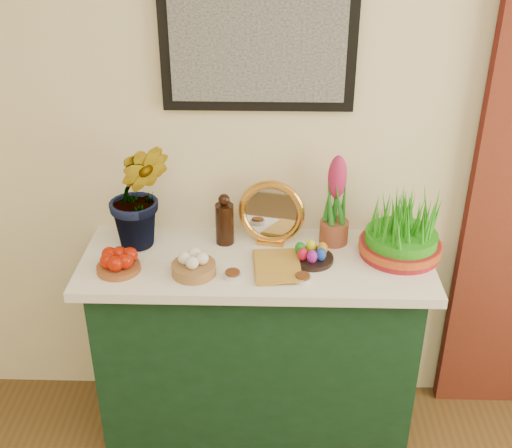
{
  "coord_description": "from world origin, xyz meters",
  "views": [
    {
      "loc": [
        -0.01,
        -0.19,
        2.23
      ],
      "look_at": [
        -0.07,
        1.95,
        1.07
      ],
      "focal_mm": 45.0,
      "sensor_mm": 36.0,
      "label": 1
    }
  ],
  "objects_px": {
    "hyacinth_green": "(138,178)",
    "sideboard": "(256,349)",
    "wheatgrass_sabzeh": "(402,229)",
    "book": "(254,266)",
    "mirror": "(271,213)"
  },
  "relations": [
    {
      "from": "sideboard",
      "to": "book",
      "type": "distance_m",
      "value": 0.49
    },
    {
      "from": "sideboard",
      "to": "wheatgrass_sabzeh",
      "type": "bearing_deg",
      "value": 4.18
    },
    {
      "from": "hyacinth_green",
      "to": "wheatgrass_sabzeh",
      "type": "xyz_separation_m",
      "value": [
        1.05,
        -0.05,
        -0.18
      ]
    },
    {
      "from": "hyacinth_green",
      "to": "wheatgrass_sabzeh",
      "type": "relative_size",
      "value": 1.82
    },
    {
      "from": "wheatgrass_sabzeh",
      "to": "sideboard",
      "type": "bearing_deg",
      "value": -175.82
    },
    {
      "from": "sideboard",
      "to": "wheatgrass_sabzeh",
      "type": "relative_size",
      "value": 3.93
    },
    {
      "from": "sideboard",
      "to": "hyacinth_green",
      "type": "distance_m",
      "value": 0.9
    },
    {
      "from": "mirror",
      "to": "wheatgrass_sabzeh",
      "type": "xyz_separation_m",
      "value": [
        0.52,
        -0.09,
        -0.01
      ]
    },
    {
      "from": "hyacinth_green",
      "to": "book",
      "type": "xyz_separation_m",
      "value": [
        0.46,
        -0.18,
        -0.29
      ]
    },
    {
      "from": "sideboard",
      "to": "hyacinth_green",
      "type": "xyz_separation_m",
      "value": [
        -0.47,
        0.09,
        0.77
      ]
    },
    {
      "from": "mirror",
      "to": "hyacinth_green",
      "type": "bearing_deg",
      "value": -175.77
    },
    {
      "from": "wheatgrass_sabzeh",
      "to": "hyacinth_green",
      "type": "bearing_deg",
      "value": 177.32
    },
    {
      "from": "hyacinth_green",
      "to": "sideboard",
      "type": "bearing_deg",
      "value": -15.04
    },
    {
      "from": "hyacinth_green",
      "to": "mirror",
      "type": "relative_size",
      "value": 2.15
    },
    {
      "from": "sideboard",
      "to": "wheatgrass_sabzeh",
      "type": "distance_m",
      "value": 0.82
    }
  ]
}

